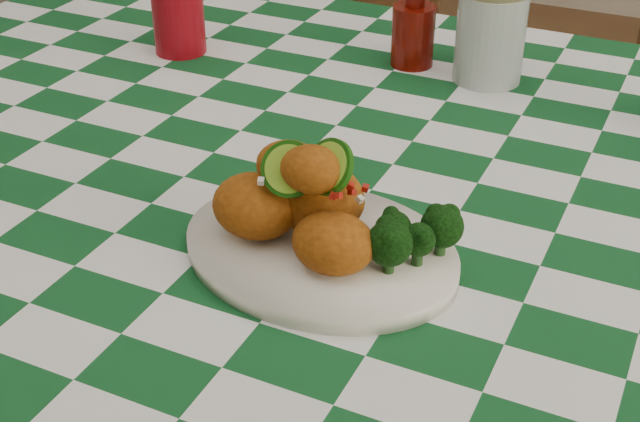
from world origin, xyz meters
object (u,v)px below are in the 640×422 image
at_px(fried_chicken_pile, 316,196).
at_px(mason_jar, 491,33).
at_px(ketchup_bottle, 414,21).
at_px(wooden_chair_left, 314,97).
at_px(red_tumbler, 178,8).
at_px(plate, 320,251).
at_px(dining_table, 381,410).

bearing_deg(fried_chicken_pile, mason_jar, 87.07).
bearing_deg(ketchup_bottle, wooden_chair_left, 131.30).
bearing_deg(red_tumbler, ketchup_bottle, 17.03).
bearing_deg(plate, ketchup_bottle, 100.34).
relative_size(dining_table, plate, 5.88).
distance_m(dining_table, wooden_chair_left, 0.83).
distance_m(fried_chicken_pile, ketchup_bottle, 0.51).
relative_size(dining_table, mason_jar, 12.19).
xyz_separation_m(red_tumbler, mason_jar, (0.45, 0.09, 0.00)).
distance_m(red_tumbler, mason_jar, 0.46).
height_order(dining_table, plate, plate).
distance_m(fried_chicken_pile, red_tumbler, 0.58).
height_order(ketchup_bottle, mason_jar, mason_jar).
height_order(mason_jar, wooden_chair_left, wooden_chair_left).
bearing_deg(red_tumbler, dining_table, -24.84).
bearing_deg(ketchup_bottle, plate, -79.66).
distance_m(plate, ketchup_bottle, 0.52).
xyz_separation_m(red_tumbler, ketchup_bottle, (0.33, 0.10, -0.00)).
xyz_separation_m(plate, wooden_chair_left, (-0.45, 0.91, -0.30)).
relative_size(plate, wooden_chair_left, 0.28).
bearing_deg(mason_jar, dining_table, -95.42).
xyz_separation_m(ketchup_bottle, wooden_chair_left, (-0.35, 0.40, -0.35)).
xyz_separation_m(dining_table, fried_chicken_pile, (0.00, -0.21, 0.46)).
relative_size(ketchup_bottle, wooden_chair_left, 0.13).
bearing_deg(mason_jar, plate, -92.50).
bearing_deg(wooden_chair_left, red_tumbler, -98.11).
xyz_separation_m(mason_jar, wooden_chair_left, (-0.47, 0.41, -0.36)).
distance_m(plate, red_tumbler, 0.59).
height_order(dining_table, ketchup_bottle, ketchup_bottle).
relative_size(red_tumbler, wooden_chair_left, 0.13).
height_order(red_tumbler, ketchup_bottle, same).
height_order(red_tumbler, mason_jar, mason_jar).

